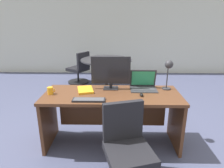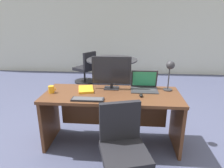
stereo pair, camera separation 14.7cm
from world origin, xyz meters
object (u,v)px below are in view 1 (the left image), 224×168
(coffee_mug, at_px, (50,91))
(meeting_table, at_px, (106,67))
(mouse, at_px, (141,95))
(office_chair, at_px, (127,153))
(desk, at_px, (112,107))
(laptop, at_px, (143,83))
(keyboard, at_px, (89,100))
(meeting_chair_near, at_px, (79,71))
(book, at_px, (85,90))
(desk_lamp, at_px, (169,68))
(monitor, at_px, (111,71))

(coffee_mug, bearing_deg, meeting_table, 75.18)
(mouse, distance_m, meeting_table, 2.40)
(mouse, height_order, office_chair, office_chair)
(desk, distance_m, coffee_mug, 0.83)
(laptop, height_order, keyboard, laptop)
(meeting_chair_near, bearing_deg, book, -77.73)
(mouse, relative_size, coffee_mug, 0.80)
(office_chair, bearing_deg, meeting_chair_near, 108.04)
(keyboard, xyz_separation_m, mouse, (0.64, 0.16, 0.01))
(meeting_chair_near, bearing_deg, office_chair, -71.96)
(meeting_table, xyz_separation_m, meeting_chair_near, (-0.75, 0.48, -0.23))
(coffee_mug, bearing_deg, book, 16.73)
(keyboard, bearing_deg, desk_lamp, 21.86)
(desk_lamp, height_order, book, desk_lamp)
(laptop, bearing_deg, desk, -158.44)
(keyboard, distance_m, meeting_table, 2.50)
(coffee_mug, bearing_deg, desk, 5.69)
(monitor, bearing_deg, laptop, 2.76)
(desk_lamp, relative_size, coffee_mug, 4.06)
(keyboard, distance_m, coffee_mug, 0.56)
(laptop, relative_size, book, 1.13)
(coffee_mug, distance_m, meeting_table, 2.37)
(desk, xyz_separation_m, laptop, (0.43, 0.17, 0.29))
(desk, height_order, meeting_table, meeting_table)
(monitor, relative_size, desk_lamp, 1.29)
(mouse, xyz_separation_m, meeting_chair_near, (-1.31, 2.81, -0.42))
(monitor, relative_size, meeting_table, 0.43)
(keyboard, relative_size, meeting_table, 0.32)
(desk, xyz_separation_m, meeting_chair_near, (-0.93, 2.69, -0.19))
(desk, height_order, coffee_mug, coffee_mug)
(monitor, bearing_deg, book, -164.03)
(book, relative_size, office_chair, 0.37)
(office_chair, bearing_deg, laptop, 73.74)
(laptop, distance_m, desk_lamp, 0.39)
(monitor, bearing_deg, office_chair, -77.34)
(monitor, height_order, meeting_chair_near, monitor)
(mouse, distance_m, desk_lamp, 0.53)
(desk, xyz_separation_m, meeting_table, (-0.18, 2.21, 0.04))
(desk, xyz_separation_m, office_chair, (0.17, -0.71, -0.20))
(meeting_table, distance_m, meeting_chair_near, 0.92)
(desk, xyz_separation_m, mouse, (0.37, -0.12, 0.23))
(desk_lamp, relative_size, book, 1.29)
(mouse, xyz_separation_m, coffee_mug, (-1.16, 0.04, 0.03))
(desk, bearing_deg, coffee_mug, -174.31)
(laptop, bearing_deg, desk_lamp, -8.55)
(desk, relative_size, office_chair, 2.08)
(desk_lamp, xyz_separation_m, office_chair, (-0.57, -0.83, -0.71))
(book, bearing_deg, laptop, 8.58)
(book, height_order, coffee_mug, coffee_mug)
(mouse, xyz_separation_m, office_chair, (-0.20, -0.58, -0.43))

